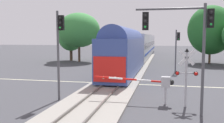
{
  "coord_description": "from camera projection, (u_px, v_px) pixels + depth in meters",
  "views": [
    {
      "loc": [
        4.36,
        -22.07,
        4.31
      ],
      "look_at": [
        -0.53,
        0.81,
        2.0
      ],
      "focal_mm": 38.73,
      "sensor_mm": 36.0,
      "label": 1
    }
  ],
  "objects": [
    {
      "name": "pine_left_background",
      "position": [
        71.0,
        36.0,
        45.41
      ],
      "size": [
        5.0,
        5.0,
        7.61
      ],
      "color": "#4C3828",
      "rests_on": "ground"
    },
    {
      "name": "crossing_signal_mast",
      "position": [
        186.0,
        71.0,
        14.87
      ],
      "size": [
        1.36,
        0.44,
        3.67
      ],
      "color": "#B2B2B7",
      "rests_on": "ground"
    },
    {
      "name": "railway_track",
      "position": [
        116.0,
        82.0,
        22.79
      ],
      "size": [
        4.4,
        80.0,
        0.32
      ],
      "color": "gray",
      "rests_on": "ground"
    },
    {
      "name": "oak_behind_train",
      "position": [
        79.0,
        30.0,
        42.91
      ],
      "size": [
        7.51,
        7.51,
        8.71
      ],
      "color": "#4C3828",
      "rests_on": "ground"
    },
    {
      "name": "road_centre_stripe",
      "position": [
        116.0,
        83.0,
        22.8
      ],
      "size": [
        44.0,
        0.2,
        0.01
      ],
      "color": "beige",
      "rests_on": "ground"
    },
    {
      "name": "oak_far_right",
      "position": [
        211.0,
        30.0,
        40.08
      ],
      "size": [
        7.41,
        7.41,
        9.64
      ],
      "color": "brown",
      "rests_on": "ground"
    },
    {
      "name": "traffic_signal_near_right",
      "position": [
        185.0,
        32.0,
        13.06
      ],
      "size": [
        4.13,
        0.38,
        6.13
      ],
      "color": "#4C4C51",
      "rests_on": "ground"
    },
    {
      "name": "commuter_train",
      "position": [
        141.0,
        46.0,
        46.73
      ],
      "size": [
        3.04,
        58.97,
        5.16
      ],
      "color": "#384C93",
      "rests_on": "railway_track"
    },
    {
      "name": "traffic_signal_far_side",
      "position": [
        177.0,
        44.0,
        29.78
      ],
      "size": [
        0.53,
        0.38,
        5.27
      ],
      "color": "#4C4C51",
      "rests_on": "ground"
    },
    {
      "name": "ground_plane",
      "position": [
        116.0,
        83.0,
        22.8
      ],
      "size": [
        220.0,
        220.0,
        0.0
      ],
      "primitive_type": "plane",
      "color": "#3D3D42"
    },
    {
      "name": "traffic_signal_median",
      "position": [
        59.0,
        41.0,
        16.31
      ],
      "size": [
        0.53,
        0.38,
        6.1
      ],
      "color": "#4C4C51",
      "rests_on": "ground"
    },
    {
      "name": "crossing_gate_near",
      "position": [
        157.0,
        82.0,
        15.7
      ],
      "size": [
        5.3,
        0.4,
        1.8
      ],
      "color": "#B7B7BC",
      "rests_on": "ground"
    }
  ]
}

